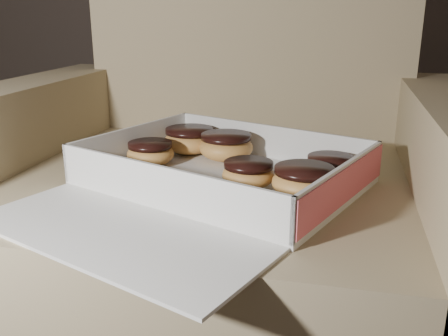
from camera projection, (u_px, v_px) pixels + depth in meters
armchair at (222, 222)px, 1.02m from camera, size 0.94×0.79×0.98m
bakery_box at (210, 183)px, 0.82m from camera, size 0.58×0.62×0.07m
donut_a at (226, 146)px, 0.95m from camera, size 0.10×0.10×0.05m
donut_b at (248, 173)px, 0.81m from camera, size 0.09×0.09×0.04m
donut_c at (190, 140)px, 1.00m from camera, size 0.10×0.10×0.05m
donut_d at (150, 153)px, 0.92m from camera, size 0.09×0.09×0.04m
donut_e at (304, 181)px, 0.76m from camera, size 0.10×0.10×0.05m
donut_f at (331, 168)px, 0.84m from camera, size 0.09×0.09×0.04m
crumb_a at (116, 168)px, 0.91m from camera, size 0.01×0.01×0.00m
crumb_b at (203, 202)px, 0.75m from camera, size 0.01×0.01×0.00m
crumb_c at (123, 188)px, 0.80m from camera, size 0.01×0.01×0.00m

